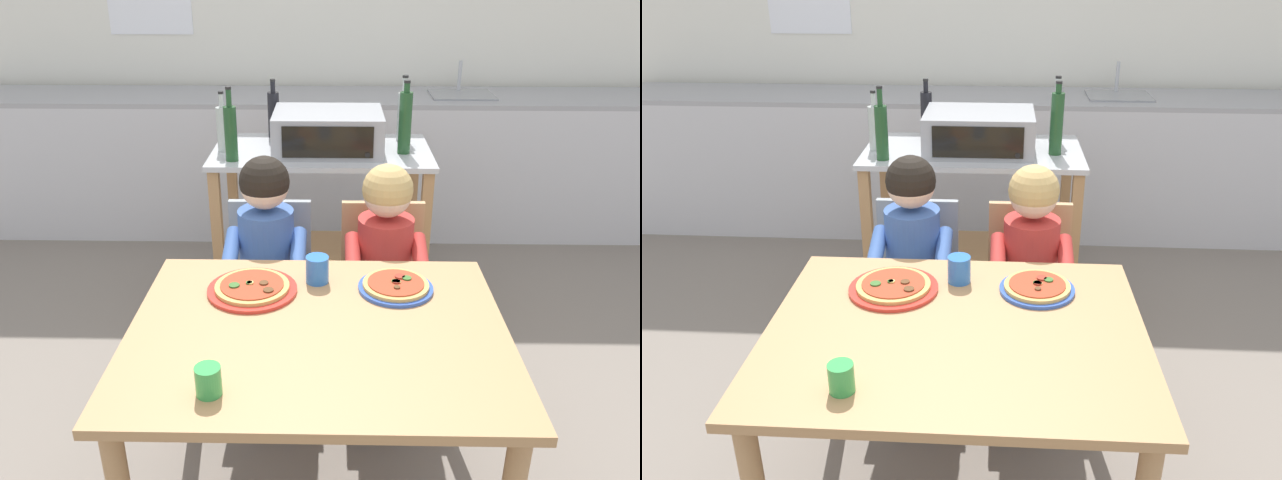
{
  "view_description": "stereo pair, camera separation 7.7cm",
  "coord_description": "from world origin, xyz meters",
  "views": [
    {
      "loc": [
        0.04,
        -1.58,
        1.75
      ],
      "look_at": [
        0.0,
        0.3,
        0.89
      ],
      "focal_mm": 35.27,
      "sensor_mm": 36.0,
      "label": 1
    },
    {
      "loc": [
        0.12,
        -1.58,
        1.75
      ],
      "look_at": [
        0.0,
        0.3,
        0.89
      ],
      "focal_mm": 35.27,
      "sensor_mm": 36.0,
      "label": 2
    }
  ],
  "objects": [
    {
      "name": "dining_chair_right",
      "position": [
        0.25,
        0.74,
        0.48
      ],
      "size": [
        0.36,
        0.36,
        0.81
      ],
      "color": "tan",
      "rests_on": "ground"
    },
    {
      "name": "kitchen_island_cart",
      "position": [
        -0.01,
        1.41,
        0.59
      ],
      "size": [
        1.07,
        0.59,
        0.87
      ],
      "color": "#B7BABF",
      "rests_on": "ground"
    },
    {
      "name": "bottle_clear_vinegar",
      "position": [
        0.38,
        1.36,
        1.03
      ],
      "size": [
        0.06,
        0.06,
        0.35
      ],
      "color": "#1E4723",
      "rests_on": "kitchen_island_cart"
    },
    {
      "name": "pizza_plate_red_rimmed",
      "position": [
        -0.22,
        0.22,
        0.75
      ],
      "size": [
        0.29,
        0.29,
        0.03
      ],
      "color": "red",
      "rests_on": "dining_table"
    },
    {
      "name": "toaster_oven",
      "position": [
        0.02,
        1.39,
        0.97
      ],
      "size": [
        0.52,
        0.4,
        0.19
      ],
      "color": "#999BA0",
      "rests_on": "kitchen_island_cart"
    },
    {
      "name": "kitchen_counter",
      "position": [
        0.0,
        2.51,
        0.46
      ],
      "size": [
        4.96,
        0.6,
        1.12
      ],
      "color": "silver",
      "rests_on": "ground"
    },
    {
      "name": "bottle_squat_spirits",
      "position": [
        -0.27,
        1.64,
        1.0
      ],
      "size": [
        0.06,
        0.06,
        0.3
      ],
      "color": "black",
      "rests_on": "kitchen_island_cart"
    },
    {
      "name": "ground_plane",
      "position": [
        0.0,
        1.14,
        0.0
      ],
      "size": [
        11.43,
        11.43,
        0.0
      ],
      "primitive_type": "plane",
      "color": "slate"
    },
    {
      "name": "back_wall_tiled",
      "position": [
        -0.0,
        2.92,
        1.35
      ],
      "size": [
        5.52,
        0.14,
        2.7
      ],
      "color": "white",
      "rests_on": "ground"
    },
    {
      "name": "dining_chair_left",
      "position": [
        -0.22,
        0.75,
        0.48
      ],
      "size": [
        0.36,
        0.36,
        0.81
      ],
      "color": "gray",
      "rests_on": "ground"
    },
    {
      "name": "bottle_brown_beer",
      "position": [
        0.4,
        1.57,
        1.01
      ],
      "size": [
        0.06,
        0.06,
        0.33
      ],
      "color": "#ADB7B2",
      "rests_on": "kitchen_island_cart"
    },
    {
      "name": "drinking_cup_blue",
      "position": [
        -0.01,
        0.29,
        0.79
      ],
      "size": [
        0.08,
        0.08,
        0.09
      ],
      "primitive_type": "cylinder",
      "color": "blue",
      "rests_on": "dining_table"
    },
    {
      "name": "drinking_cup_green",
      "position": [
        -0.27,
        -0.31,
        0.78
      ],
      "size": [
        0.07,
        0.07,
        0.08
      ],
      "primitive_type": "cylinder",
      "color": "green",
      "rests_on": "dining_table"
    },
    {
      "name": "bottle_dark_olive_oil",
      "position": [
        -0.43,
        1.22,
        1.01
      ],
      "size": [
        0.06,
        0.06,
        0.34
      ],
      "color": "#1E4723",
      "rests_on": "kitchen_island_cart"
    },
    {
      "name": "bottle_slim_sauce",
      "position": [
        -0.49,
        1.38,
        0.99
      ],
      "size": [
        0.06,
        0.06,
        0.29
      ],
      "color": "#ADB7B2",
      "rests_on": "kitchen_island_cart"
    },
    {
      "name": "child_in_blue_striped_shirt",
      "position": [
        -0.22,
        0.63,
        0.68
      ],
      "size": [
        0.32,
        0.42,
        1.04
      ],
      "color": "#424C6B",
      "rests_on": "ground"
    },
    {
      "name": "child_in_red_shirt",
      "position": [
        0.25,
        0.62,
        0.66
      ],
      "size": [
        0.32,
        0.42,
        1.01
      ],
      "color": "#424C6B",
      "rests_on": "ground"
    },
    {
      "name": "pizza_plate_blue_rimmed",
      "position": [
        0.25,
        0.24,
        0.75
      ],
      "size": [
        0.25,
        0.25,
        0.03
      ],
      "color": "#3356B7",
      "rests_on": "dining_table"
    },
    {
      "name": "dining_table",
      "position": [
        0.0,
        0.0,
        0.63
      ],
      "size": [
        1.12,
        0.9,
        0.74
      ],
      "color": "#AD7F51",
      "rests_on": "ground"
    }
  ]
}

